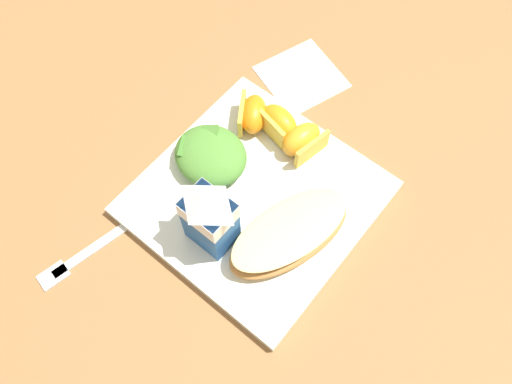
{
  "coord_description": "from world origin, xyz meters",
  "views": [
    {
      "loc": [
        -0.19,
        0.23,
        0.62
      ],
      "look_at": [
        0.0,
        0.0,
        0.03
      ],
      "focal_mm": 36.23,
      "sensor_mm": 36.0,
      "label": 1
    }
  ],
  "objects_px": {
    "green_salad_pile": "(213,153)",
    "milk_carton": "(209,216)",
    "orange_wedge_rear": "(252,114)",
    "white_plate": "(256,198)",
    "orange_wedge_front": "(305,142)",
    "cheesy_pizza_bread": "(289,233)",
    "metal_fork": "(95,247)",
    "paper_napkin": "(302,76)",
    "orange_wedge_middle": "(279,123)"
  },
  "relations": [
    {
      "from": "green_salad_pile",
      "to": "milk_carton",
      "type": "relative_size",
      "value": 0.91
    },
    {
      "from": "milk_carton",
      "to": "orange_wedge_rear",
      "type": "height_order",
      "value": "milk_carton"
    },
    {
      "from": "white_plate",
      "to": "milk_carton",
      "type": "height_order",
      "value": "milk_carton"
    },
    {
      "from": "white_plate",
      "to": "orange_wedge_front",
      "type": "height_order",
      "value": "orange_wedge_front"
    },
    {
      "from": "cheesy_pizza_bread",
      "to": "orange_wedge_front",
      "type": "distance_m",
      "value": 0.13
    },
    {
      "from": "cheesy_pizza_bread",
      "to": "orange_wedge_front",
      "type": "relative_size",
      "value": 2.83
    },
    {
      "from": "white_plate",
      "to": "orange_wedge_front",
      "type": "xyz_separation_m",
      "value": [
        -0.01,
        -0.1,
        0.03
      ]
    },
    {
      "from": "orange_wedge_front",
      "to": "orange_wedge_rear",
      "type": "height_order",
      "value": "same"
    },
    {
      "from": "white_plate",
      "to": "milk_carton",
      "type": "xyz_separation_m",
      "value": [
        0.01,
        0.08,
        0.07
      ]
    },
    {
      "from": "white_plate",
      "to": "orange_wedge_rear",
      "type": "xyz_separation_m",
      "value": [
        0.08,
        -0.09,
        0.03
      ]
    },
    {
      "from": "orange_wedge_rear",
      "to": "metal_fork",
      "type": "height_order",
      "value": "orange_wedge_rear"
    },
    {
      "from": "paper_napkin",
      "to": "orange_wedge_rear",
      "type": "bearing_deg",
      "value": 90.82
    },
    {
      "from": "milk_carton",
      "to": "orange_wedge_front",
      "type": "xyz_separation_m",
      "value": [
        -0.01,
        -0.17,
        -0.04
      ]
    },
    {
      "from": "white_plate",
      "to": "orange_wedge_rear",
      "type": "height_order",
      "value": "orange_wedge_rear"
    },
    {
      "from": "white_plate",
      "to": "cheesy_pizza_bread",
      "type": "relative_size",
      "value": 1.51
    },
    {
      "from": "milk_carton",
      "to": "orange_wedge_middle",
      "type": "height_order",
      "value": "milk_carton"
    },
    {
      "from": "metal_fork",
      "to": "white_plate",
      "type": "bearing_deg",
      "value": -122.66
    },
    {
      "from": "orange_wedge_front",
      "to": "orange_wedge_middle",
      "type": "bearing_deg",
      "value": -2.81
    },
    {
      "from": "orange_wedge_front",
      "to": "orange_wedge_rear",
      "type": "relative_size",
      "value": 0.94
    },
    {
      "from": "cheesy_pizza_bread",
      "to": "metal_fork",
      "type": "xyz_separation_m",
      "value": [
        0.19,
        0.16,
        -0.03
      ]
    },
    {
      "from": "orange_wedge_middle",
      "to": "metal_fork",
      "type": "height_order",
      "value": "orange_wedge_middle"
    },
    {
      "from": "milk_carton",
      "to": "orange_wedge_front",
      "type": "distance_m",
      "value": 0.18
    },
    {
      "from": "white_plate",
      "to": "cheesy_pizza_bread",
      "type": "bearing_deg",
      "value": 163.36
    },
    {
      "from": "green_salad_pile",
      "to": "paper_napkin",
      "type": "xyz_separation_m",
      "value": [
        0.0,
        -0.2,
        -0.03
      ]
    },
    {
      "from": "milk_carton",
      "to": "orange_wedge_rear",
      "type": "distance_m",
      "value": 0.18
    },
    {
      "from": "green_salad_pile",
      "to": "paper_napkin",
      "type": "relative_size",
      "value": 0.91
    },
    {
      "from": "cheesy_pizza_bread",
      "to": "milk_carton",
      "type": "distance_m",
      "value": 0.1
    },
    {
      "from": "cheesy_pizza_bread",
      "to": "orange_wedge_rear",
      "type": "height_order",
      "value": "orange_wedge_rear"
    },
    {
      "from": "paper_napkin",
      "to": "metal_fork",
      "type": "height_order",
      "value": "metal_fork"
    },
    {
      "from": "milk_carton",
      "to": "paper_napkin",
      "type": "distance_m",
      "value": 0.3
    },
    {
      "from": "green_salad_pile",
      "to": "metal_fork",
      "type": "xyz_separation_m",
      "value": [
        0.04,
        0.19,
        -0.03
      ]
    },
    {
      "from": "milk_carton",
      "to": "paper_napkin",
      "type": "relative_size",
      "value": 1.0
    },
    {
      "from": "green_salad_pile",
      "to": "orange_wedge_rear",
      "type": "height_order",
      "value": "green_salad_pile"
    },
    {
      "from": "cheesy_pizza_bread",
      "to": "orange_wedge_middle",
      "type": "bearing_deg",
      "value": -47.18
    },
    {
      "from": "green_salad_pile",
      "to": "orange_wedge_front",
      "type": "xyz_separation_m",
      "value": [
        -0.08,
        -0.09,
        -0.0
      ]
    },
    {
      "from": "green_salad_pile",
      "to": "metal_fork",
      "type": "relative_size",
      "value": 0.53
    },
    {
      "from": "white_plate",
      "to": "paper_napkin",
      "type": "bearing_deg",
      "value": -69.03
    },
    {
      "from": "cheesy_pizza_bread",
      "to": "orange_wedge_front",
      "type": "xyz_separation_m",
      "value": [
        0.06,
        -0.12,
        0.0
      ]
    },
    {
      "from": "cheesy_pizza_bread",
      "to": "metal_fork",
      "type": "distance_m",
      "value": 0.25
    },
    {
      "from": "milk_carton",
      "to": "metal_fork",
      "type": "relative_size",
      "value": 0.59
    },
    {
      "from": "milk_carton",
      "to": "metal_fork",
      "type": "height_order",
      "value": "milk_carton"
    },
    {
      "from": "orange_wedge_front",
      "to": "metal_fork",
      "type": "relative_size",
      "value": 0.35
    },
    {
      "from": "orange_wedge_front",
      "to": "metal_fork",
      "type": "height_order",
      "value": "orange_wedge_front"
    },
    {
      "from": "orange_wedge_rear",
      "to": "white_plate",
      "type": "bearing_deg",
      "value": 131.8
    },
    {
      "from": "orange_wedge_front",
      "to": "cheesy_pizza_bread",
      "type": "bearing_deg",
      "value": 118.79
    },
    {
      "from": "orange_wedge_front",
      "to": "paper_napkin",
      "type": "xyz_separation_m",
      "value": [
        0.08,
        -0.11,
        -0.03
      ]
    },
    {
      "from": "orange_wedge_front",
      "to": "orange_wedge_middle",
      "type": "height_order",
      "value": "same"
    },
    {
      "from": "paper_napkin",
      "to": "orange_wedge_front",
      "type": "bearing_deg",
      "value": 127.75
    },
    {
      "from": "white_plate",
      "to": "metal_fork",
      "type": "relative_size",
      "value": 1.49
    },
    {
      "from": "white_plate",
      "to": "green_salad_pile",
      "type": "height_order",
      "value": "green_salad_pile"
    }
  ]
}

